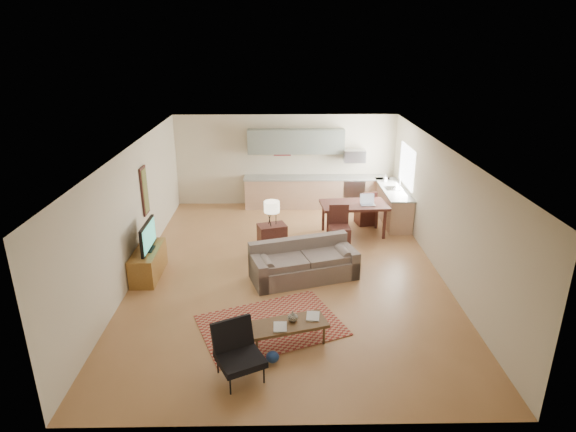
{
  "coord_description": "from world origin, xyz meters",
  "views": [
    {
      "loc": [
        -0.16,
        -9.46,
        4.8
      ],
      "look_at": [
        0.0,
        0.3,
        1.15
      ],
      "focal_mm": 30.0,
      "sensor_mm": 36.0,
      "label": 1
    }
  ],
  "objects_px": {
    "dining_table": "(353,219)",
    "armchair": "(240,354)",
    "tv_credenza": "(148,263)",
    "sofa": "(304,261)",
    "coffee_table": "(288,333)",
    "console_table": "(272,239)"
  },
  "relations": [
    {
      "from": "console_table",
      "to": "sofa",
      "type": "bearing_deg",
      "value": -78.25
    },
    {
      "from": "dining_table",
      "to": "console_table",
      "type": "bearing_deg",
      "value": -155.15
    },
    {
      "from": "dining_table",
      "to": "armchair",
      "type": "bearing_deg",
      "value": -118.6
    },
    {
      "from": "sofa",
      "to": "tv_credenza",
      "type": "xyz_separation_m",
      "value": [
        -3.3,
        0.18,
        -0.09
      ]
    },
    {
      "from": "armchair",
      "to": "dining_table",
      "type": "xyz_separation_m",
      "value": [
        2.47,
        5.55,
        -0.0
      ]
    },
    {
      "from": "coffee_table",
      "to": "dining_table",
      "type": "distance_m",
      "value": 5.02
    },
    {
      "from": "armchair",
      "to": "console_table",
      "type": "distance_m",
      "value": 4.4
    },
    {
      "from": "armchair",
      "to": "dining_table",
      "type": "distance_m",
      "value": 6.07
    },
    {
      "from": "tv_credenza",
      "to": "console_table",
      "type": "distance_m",
      "value": 2.82
    },
    {
      "from": "sofa",
      "to": "dining_table",
      "type": "bearing_deg",
      "value": 43.01
    },
    {
      "from": "armchair",
      "to": "tv_credenza",
      "type": "bearing_deg",
      "value": 97.09
    },
    {
      "from": "coffee_table",
      "to": "tv_credenza",
      "type": "relative_size",
      "value": 1.0
    },
    {
      "from": "dining_table",
      "to": "coffee_table",
      "type": "bearing_deg",
      "value": -115.06
    },
    {
      "from": "tv_credenza",
      "to": "sofa",
      "type": "bearing_deg",
      "value": -3.09
    },
    {
      "from": "armchair",
      "to": "dining_table",
      "type": "bearing_deg",
      "value": 39.61
    },
    {
      "from": "sofa",
      "to": "tv_credenza",
      "type": "relative_size",
      "value": 1.74
    },
    {
      "from": "coffee_table",
      "to": "tv_credenza",
      "type": "distance_m",
      "value": 3.84
    },
    {
      "from": "coffee_table",
      "to": "tv_credenza",
      "type": "height_order",
      "value": "tv_credenza"
    },
    {
      "from": "armchair",
      "to": "dining_table",
      "type": "height_order",
      "value": "armchair"
    },
    {
      "from": "tv_credenza",
      "to": "dining_table",
      "type": "bearing_deg",
      "value": 25.3
    },
    {
      "from": "armchair",
      "to": "tv_credenza",
      "type": "distance_m",
      "value": 4.0
    },
    {
      "from": "sofa",
      "to": "coffee_table",
      "type": "height_order",
      "value": "sofa"
    }
  ]
}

